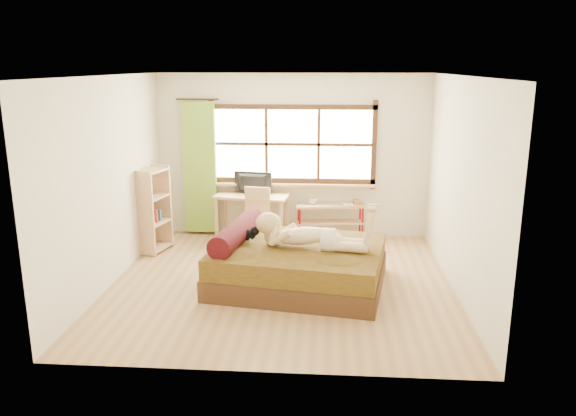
# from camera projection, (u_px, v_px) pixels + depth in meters

# --- Properties ---
(floor) EXTENTS (4.50, 4.50, 0.00)m
(floor) POSITION_uv_depth(u_px,v_px,m) (281.00, 283.00, 7.50)
(floor) COLOR #9E754C
(floor) RESTS_ON ground
(ceiling) EXTENTS (4.50, 4.50, 0.00)m
(ceiling) POSITION_uv_depth(u_px,v_px,m) (281.00, 76.00, 6.83)
(ceiling) COLOR white
(ceiling) RESTS_ON wall_back
(wall_back) EXTENTS (4.50, 0.00, 4.50)m
(wall_back) POSITION_uv_depth(u_px,v_px,m) (293.00, 156.00, 9.34)
(wall_back) COLOR silver
(wall_back) RESTS_ON floor
(wall_front) EXTENTS (4.50, 0.00, 4.50)m
(wall_front) POSITION_uv_depth(u_px,v_px,m) (260.00, 236.00, 4.99)
(wall_front) COLOR silver
(wall_front) RESTS_ON floor
(wall_left) EXTENTS (0.00, 4.50, 4.50)m
(wall_left) POSITION_uv_depth(u_px,v_px,m) (110.00, 181.00, 7.32)
(wall_left) COLOR silver
(wall_left) RESTS_ON floor
(wall_right) EXTENTS (0.00, 4.50, 4.50)m
(wall_right) POSITION_uv_depth(u_px,v_px,m) (460.00, 187.00, 7.01)
(wall_right) COLOR silver
(wall_right) RESTS_ON floor
(window) EXTENTS (2.80, 0.16, 1.46)m
(window) POSITION_uv_depth(u_px,v_px,m) (292.00, 147.00, 9.27)
(window) COLOR #FFEDBF
(window) RESTS_ON wall_back
(curtain) EXTENTS (0.55, 0.10, 2.20)m
(curtain) POSITION_uv_depth(u_px,v_px,m) (200.00, 168.00, 9.38)
(curtain) COLOR #5B9027
(curtain) RESTS_ON wall_back
(bed) EXTENTS (2.41, 2.05, 0.82)m
(bed) POSITION_uv_depth(u_px,v_px,m) (295.00, 264.00, 7.37)
(bed) COLOR #331D0F
(bed) RESTS_ON floor
(woman) EXTENTS (1.56, 0.67, 0.65)m
(woman) POSITION_uv_depth(u_px,v_px,m) (311.00, 224.00, 7.16)
(woman) COLOR beige
(woman) RESTS_ON bed
(kitten) EXTENTS (0.34, 0.18, 0.26)m
(kitten) POSITION_uv_depth(u_px,v_px,m) (245.00, 233.00, 7.41)
(kitten) COLOR black
(kitten) RESTS_ON bed
(desk) EXTENTS (1.26, 0.72, 0.74)m
(desk) POSITION_uv_depth(u_px,v_px,m) (252.00, 201.00, 9.27)
(desk) COLOR tan
(desk) RESTS_ON floor
(monitor) EXTENTS (0.64, 0.18, 0.37)m
(monitor) POSITION_uv_depth(u_px,v_px,m) (252.00, 183.00, 9.25)
(monitor) COLOR black
(monitor) RESTS_ON desk
(chair) EXTENTS (0.47, 0.47, 0.93)m
(chair) POSITION_uv_depth(u_px,v_px,m) (256.00, 214.00, 8.94)
(chair) COLOR tan
(chair) RESTS_ON floor
(pipe_shelf) EXTENTS (1.17, 0.44, 0.65)m
(pipe_shelf) POSITION_uv_depth(u_px,v_px,m) (331.00, 213.00, 9.35)
(pipe_shelf) COLOR tan
(pipe_shelf) RESTS_ON floor
(cup) EXTENTS (0.15, 0.15, 0.11)m
(cup) POSITION_uv_depth(u_px,v_px,m) (313.00, 201.00, 9.32)
(cup) COLOR gray
(cup) RESTS_ON pipe_shelf
(book) EXTENTS (0.20, 0.25, 0.02)m
(book) POSITION_uv_depth(u_px,v_px,m) (343.00, 204.00, 9.30)
(book) COLOR gray
(book) RESTS_ON pipe_shelf
(bookshelf) EXTENTS (0.44, 0.63, 1.30)m
(bookshelf) POSITION_uv_depth(u_px,v_px,m) (153.00, 210.00, 8.64)
(bookshelf) COLOR tan
(bookshelf) RESTS_ON floor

